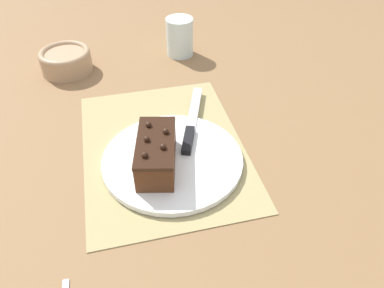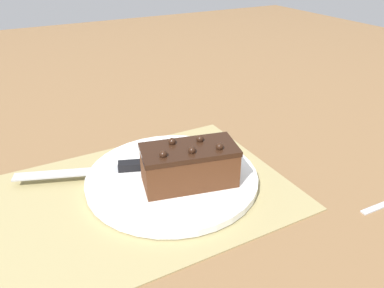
# 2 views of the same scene
# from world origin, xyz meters

# --- Properties ---
(ground_plane) EXTENTS (3.00, 3.00, 0.00)m
(ground_plane) POSITION_xyz_m (0.00, 0.00, 0.00)
(ground_plane) COLOR olive
(placemat_woven) EXTENTS (0.46, 0.34, 0.00)m
(placemat_woven) POSITION_xyz_m (0.00, 0.00, 0.00)
(placemat_woven) COLOR tan
(placemat_woven) RESTS_ON ground_plane
(cake_plate) EXTENTS (0.29, 0.29, 0.01)m
(cake_plate) POSITION_xyz_m (-0.05, -0.01, 0.01)
(cake_plate) COLOR white
(cake_plate) RESTS_ON placemat_woven
(chocolate_cake) EXTENTS (0.16, 0.10, 0.07)m
(chocolate_cake) POSITION_xyz_m (-0.07, 0.02, 0.05)
(chocolate_cake) COLOR #512D19
(chocolate_cake) RESTS_ON cake_plate
(serving_knife) EXTENTS (0.25, 0.11, 0.01)m
(serving_knife) POSITION_xyz_m (0.02, -0.07, 0.02)
(serving_knife) COLOR black
(serving_knife) RESTS_ON cake_plate
(drinking_glass) EXTENTS (0.08, 0.08, 0.11)m
(drinking_glass) POSITION_xyz_m (0.41, -0.13, 0.05)
(drinking_glass) COLOR silver
(drinking_glass) RESTS_ON ground_plane
(small_bowl) EXTENTS (0.14, 0.14, 0.06)m
(small_bowl) POSITION_xyz_m (0.39, 0.20, 0.03)
(small_bowl) COLOR tan
(small_bowl) RESTS_ON ground_plane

